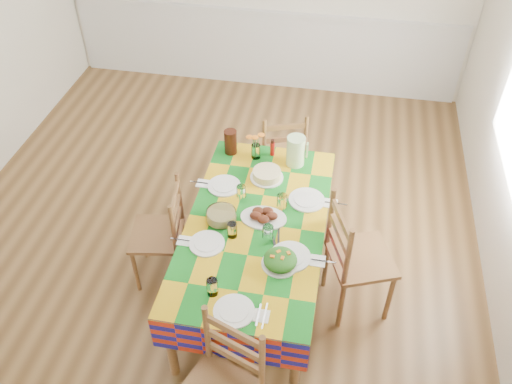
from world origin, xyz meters
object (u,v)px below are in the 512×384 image
(meat_platter, at_px, (263,216))
(chair_right, at_px, (355,259))
(chair_left, at_px, (162,234))
(dining_table, at_px, (256,231))
(green_pitcher, at_px, (296,151))
(tea_pitcher, at_px, (231,142))
(chair_far, at_px, (281,154))

(meat_platter, relative_size, chair_right, 0.33)
(chair_left, bearing_deg, dining_table, 80.09)
(meat_platter, xyz_separation_m, green_pitcher, (0.14, 0.66, 0.10))
(dining_table, height_order, tea_pitcher, tea_pitcher)
(chair_far, bearing_deg, tea_pitcher, 26.36)
(chair_left, bearing_deg, tea_pitcher, 144.73)
(green_pitcher, bearing_deg, meat_platter, -101.73)
(green_pitcher, height_order, chair_right, chair_right)
(meat_platter, distance_m, tea_pitcher, 0.81)
(green_pitcher, distance_m, chair_far, 0.58)
(dining_table, bearing_deg, chair_far, 89.29)
(green_pitcher, bearing_deg, chair_far, 111.69)
(tea_pitcher, height_order, chair_left, tea_pitcher)
(tea_pitcher, xyz_separation_m, chair_left, (-0.37, -0.76, -0.36))
(meat_platter, height_order, chair_right, chair_right)
(dining_table, xyz_separation_m, green_pitcher, (0.18, 0.71, 0.20))
(tea_pitcher, bearing_deg, chair_left, -115.90)
(dining_table, xyz_separation_m, chair_right, (0.71, -0.02, -0.13))
(meat_platter, relative_size, chair_far, 0.36)
(meat_platter, height_order, tea_pitcher, tea_pitcher)
(tea_pitcher, xyz_separation_m, chair_right, (1.06, -0.78, -0.31))
(dining_table, distance_m, green_pitcher, 0.76)
(green_pitcher, height_order, chair_far, green_pitcher)
(dining_table, relative_size, chair_left, 2.00)
(dining_table, distance_m, tea_pitcher, 0.86)
(green_pitcher, xyz_separation_m, chair_far, (-0.17, 0.42, -0.37))
(chair_far, bearing_deg, meat_platter, 72.41)
(meat_platter, distance_m, green_pitcher, 0.68)
(dining_table, relative_size, tea_pitcher, 8.80)
(chair_left, distance_m, chair_right, 1.43)
(chair_left, bearing_deg, chair_far, 137.67)
(chair_left, relative_size, chair_right, 0.89)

